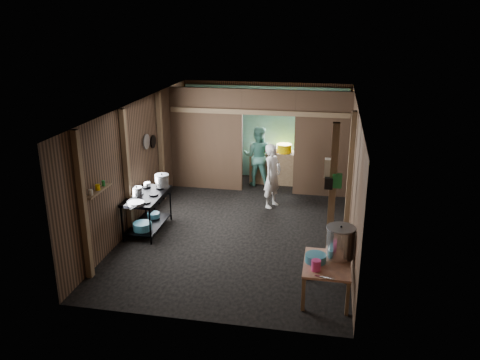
% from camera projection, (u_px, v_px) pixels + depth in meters
% --- Properties ---
extents(floor, '(4.50, 7.00, 0.00)m').
position_uv_depth(floor, '(242.00, 225.00, 10.49)').
color(floor, black).
rests_on(floor, ground).
extents(ceiling, '(4.50, 7.00, 0.00)m').
position_uv_depth(ceiling, '(242.00, 105.00, 9.65)').
color(ceiling, '#433E3A').
rests_on(ceiling, ground).
extents(wall_back, '(4.50, 0.00, 2.60)m').
position_uv_depth(wall_back, '(265.00, 130.00, 13.32)').
color(wall_back, brown).
rests_on(wall_back, ground).
extents(wall_front, '(4.50, 0.00, 2.60)m').
position_uv_depth(wall_front, '(196.00, 241.00, 6.82)').
color(wall_front, brown).
rests_on(wall_front, ground).
extents(wall_left, '(0.00, 7.00, 2.60)m').
position_uv_depth(wall_left, '(139.00, 162.00, 10.47)').
color(wall_left, brown).
rests_on(wall_left, ground).
extents(wall_right, '(0.00, 7.00, 2.60)m').
position_uv_depth(wall_right, '(353.00, 174.00, 9.67)').
color(wall_right, brown).
rests_on(wall_right, ground).
extents(partition_left, '(1.85, 0.10, 2.60)m').
position_uv_depth(partition_left, '(206.00, 139.00, 12.35)').
color(partition_left, '#503624').
rests_on(partition_left, floor).
extents(partition_right, '(1.35, 0.10, 2.60)m').
position_uv_depth(partition_right, '(322.00, 145.00, 11.83)').
color(partition_right, '#503624').
rests_on(partition_right, floor).
extents(partition_header, '(1.30, 0.10, 0.60)m').
position_uv_depth(partition_header, '(269.00, 102.00, 11.75)').
color(partition_header, '#503624').
rests_on(partition_header, wall_back).
extents(turquoise_panel, '(4.40, 0.06, 2.50)m').
position_uv_depth(turquoise_panel, '(265.00, 132.00, 13.28)').
color(turquoise_panel, '#5FACAD').
rests_on(turquoise_panel, wall_back).
extents(back_counter, '(1.20, 0.50, 0.85)m').
position_uv_depth(back_counter, '(273.00, 167.00, 13.04)').
color(back_counter, '#816A4B').
rests_on(back_counter, floor).
extents(wall_clock, '(0.20, 0.03, 0.20)m').
position_uv_depth(wall_clock, '(274.00, 109.00, 12.99)').
color(wall_clock, beige).
rests_on(wall_clock, wall_back).
extents(post_left_a, '(0.10, 0.12, 2.60)m').
position_uv_depth(post_left_a, '(83.00, 207.00, 8.04)').
color(post_left_a, '#816A4B').
rests_on(post_left_a, floor).
extents(post_left_b, '(0.10, 0.12, 2.60)m').
position_uv_depth(post_left_b, '(127.00, 173.00, 9.71)').
color(post_left_b, '#816A4B').
rests_on(post_left_b, floor).
extents(post_left_c, '(0.10, 0.12, 2.60)m').
position_uv_depth(post_left_c, '(161.00, 148.00, 11.57)').
color(post_left_c, '#816A4B').
rests_on(post_left_c, floor).
extents(post_right, '(0.10, 0.12, 2.60)m').
position_uv_depth(post_right, '(350.00, 177.00, 9.50)').
color(post_right, '#816A4B').
rests_on(post_right, floor).
extents(post_free, '(0.12, 0.12, 2.60)m').
position_uv_depth(post_free, '(332.00, 196.00, 8.53)').
color(post_free, '#816A4B').
rests_on(post_free, floor).
extents(cross_beam, '(4.40, 0.12, 0.12)m').
position_uv_depth(cross_beam, '(258.00, 112.00, 11.82)').
color(cross_beam, '#816A4B').
rests_on(cross_beam, wall_left).
extents(pan_lid_big, '(0.03, 0.34, 0.34)m').
position_uv_depth(pan_lid_big, '(146.00, 142.00, 10.72)').
color(pan_lid_big, gray).
rests_on(pan_lid_big, wall_left).
extents(pan_lid_small, '(0.03, 0.30, 0.30)m').
position_uv_depth(pan_lid_small, '(153.00, 142.00, 11.12)').
color(pan_lid_small, black).
rests_on(pan_lid_small, wall_left).
extents(wall_shelf, '(0.14, 0.80, 0.03)m').
position_uv_depth(wall_shelf, '(98.00, 191.00, 8.46)').
color(wall_shelf, '#816A4B').
rests_on(wall_shelf, wall_left).
extents(jar_white, '(0.07, 0.07, 0.10)m').
position_uv_depth(jar_white, '(91.00, 192.00, 8.21)').
color(jar_white, beige).
rests_on(jar_white, wall_shelf).
extents(jar_yellow, '(0.08, 0.08, 0.10)m').
position_uv_depth(jar_yellow, '(98.00, 187.00, 8.44)').
color(jar_yellow, '#D8AB00').
rests_on(jar_yellow, wall_shelf).
extents(jar_green, '(0.06, 0.06, 0.10)m').
position_uv_depth(jar_green, '(103.00, 183.00, 8.65)').
color(jar_green, '#1B7832').
rests_on(jar_green, wall_shelf).
extents(bag_white, '(0.22, 0.15, 0.32)m').
position_uv_depth(bag_white, '(331.00, 168.00, 8.46)').
color(bag_white, beige).
rests_on(bag_white, post_free).
extents(bag_green, '(0.16, 0.12, 0.24)m').
position_uv_depth(bag_green, '(337.00, 181.00, 8.37)').
color(bag_green, '#1B7832').
rests_on(bag_green, post_free).
extents(bag_black, '(0.14, 0.10, 0.20)m').
position_uv_depth(bag_black, '(329.00, 183.00, 8.39)').
color(bag_black, black).
rests_on(bag_black, post_free).
extents(gas_range, '(0.69, 1.35, 0.80)m').
position_uv_depth(gas_range, '(148.00, 213.00, 10.13)').
color(gas_range, black).
rests_on(gas_range, floor).
extents(prep_table, '(0.73, 1.01, 0.59)m').
position_uv_depth(prep_table, '(326.00, 280.00, 7.78)').
color(prep_table, tan).
rests_on(prep_table, floor).
extents(stove_pot_large, '(0.35, 0.35, 0.31)m').
position_uv_depth(stove_pot_large, '(162.00, 181.00, 10.39)').
color(stove_pot_large, silver).
rests_on(stove_pot_large, gas_range).
extents(stove_pot_med, '(0.28, 0.28, 0.20)m').
position_uv_depth(stove_pot_med, '(137.00, 192.00, 9.93)').
color(stove_pot_med, silver).
rests_on(stove_pot_med, gas_range).
extents(stove_saucepan, '(0.19, 0.19, 0.09)m').
position_uv_depth(stove_saucepan, '(147.00, 184.00, 10.47)').
color(stove_saucepan, silver).
rests_on(stove_saucepan, gas_range).
extents(frying_pan, '(0.45, 0.61, 0.07)m').
position_uv_depth(frying_pan, '(136.00, 203.00, 9.48)').
color(frying_pan, gray).
rests_on(frying_pan, gas_range).
extents(blue_tub_front, '(0.38, 0.38, 0.15)m').
position_uv_depth(blue_tub_front, '(142.00, 226.00, 9.89)').
color(blue_tub_front, teal).
rests_on(blue_tub_front, gas_range).
extents(blue_tub_back, '(0.26, 0.26, 0.11)m').
position_uv_depth(blue_tub_back, '(154.00, 215.00, 10.49)').
color(blue_tub_back, teal).
rests_on(blue_tub_back, gas_range).
extents(stock_pot, '(0.55, 0.55, 0.54)m').
position_uv_depth(stock_pot, '(340.00, 243.00, 7.80)').
color(stock_pot, silver).
rests_on(stock_pot, prep_table).
extents(wash_basin, '(0.41, 0.41, 0.13)m').
position_uv_depth(wash_basin, '(316.00, 258.00, 7.70)').
color(wash_basin, teal).
rests_on(wash_basin, prep_table).
extents(pink_bucket, '(0.16, 0.16, 0.17)m').
position_uv_depth(pink_bucket, '(316.00, 265.00, 7.43)').
color(pink_bucket, '#EE3B89').
rests_on(pink_bucket, prep_table).
extents(knife, '(0.30, 0.10, 0.01)m').
position_uv_depth(knife, '(325.00, 277.00, 7.25)').
color(knife, silver).
rests_on(knife, prep_table).
extents(yellow_tub, '(0.40, 0.40, 0.22)m').
position_uv_depth(yellow_tub, '(284.00, 148.00, 12.82)').
color(yellow_tub, '#D8AB00').
rests_on(yellow_tub, back_counter).
extents(red_cup, '(0.13, 0.13, 0.15)m').
position_uv_depth(red_cup, '(266.00, 149.00, 12.91)').
color(red_cup, '#C3001C').
rests_on(red_cup, back_counter).
extents(cook, '(0.55, 0.65, 1.51)m').
position_uv_depth(cook, '(272.00, 176.00, 11.29)').
color(cook, silver).
rests_on(cook, floor).
extents(worker_back, '(0.80, 0.64, 1.57)m').
position_uv_depth(worker_back, '(258.00, 156.00, 12.74)').
color(worker_back, '#4D8F7F').
rests_on(worker_back, floor).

